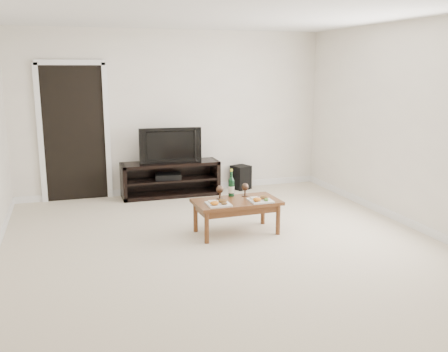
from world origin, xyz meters
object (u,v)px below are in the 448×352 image
subwoofer (241,177)px  coffee_table (236,217)px  media_console (171,179)px  television (170,145)px

subwoofer → coffee_table: 2.31m
media_console → television: television is taller
television → media_console: bearing=-175.2°
media_console → subwoofer: media_console is taller
television → subwoofer: bearing=9.5°
media_console → television: size_ratio=1.60×
television → coffee_table: 2.19m
subwoofer → coffee_table: bearing=-132.6°
media_console → subwoofer: bearing=4.7°
media_console → subwoofer: (1.23, 0.10, -0.08)m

